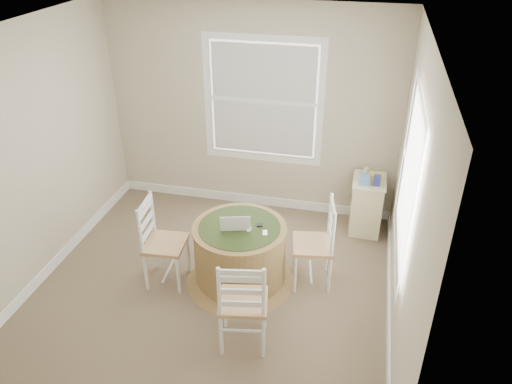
% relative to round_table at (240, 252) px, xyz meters
% --- Properties ---
extents(room, '(3.64, 3.64, 2.64)m').
position_rel_round_table_xyz_m(room, '(-0.09, -0.05, 0.93)').
color(room, '#74644A').
rests_on(room, ground).
extents(round_table, '(1.14, 1.14, 0.68)m').
position_rel_round_table_xyz_m(round_table, '(0.00, 0.00, 0.00)').
color(round_table, olive).
rests_on(round_table, ground).
extents(chair_left, '(0.43, 0.45, 0.95)m').
position_rel_round_table_xyz_m(chair_left, '(-0.74, -0.17, 0.10)').
color(chair_left, white).
rests_on(chair_left, ground).
extents(chair_near, '(0.49, 0.47, 0.95)m').
position_rel_round_table_xyz_m(chair_near, '(0.25, -0.82, 0.10)').
color(chair_near, white).
rests_on(chair_near, ground).
extents(chair_right, '(0.47, 0.48, 0.95)m').
position_rel_round_table_xyz_m(chair_right, '(0.73, 0.16, 0.10)').
color(chair_right, white).
rests_on(chair_right, ground).
extents(laptop, '(0.36, 0.33, 0.21)m').
position_rel_round_table_xyz_m(laptop, '(-0.04, -0.01, 0.34)').
color(laptop, white).
rests_on(laptop, round_table).
extents(mouse, '(0.07, 0.10, 0.03)m').
position_rel_round_table_xyz_m(mouse, '(0.10, -0.03, 0.31)').
color(mouse, white).
rests_on(mouse, round_table).
extents(phone, '(0.06, 0.10, 0.02)m').
position_rel_round_table_xyz_m(phone, '(0.27, -0.05, 0.31)').
color(phone, '#B7BABF').
rests_on(phone, round_table).
extents(keys, '(0.07, 0.06, 0.02)m').
position_rel_round_table_xyz_m(keys, '(0.19, 0.06, 0.31)').
color(keys, black).
rests_on(keys, round_table).
extents(corner_chest, '(0.39, 0.52, 0.68)m').
position_rel_round_table_xyz_m(corner_chest, '(1.23, 1.31, -0.03)').
color(corner_chest, beige).
rests_on(corner_chest, ground).
extents(tissue_box, '(0.12, 0.12, 0.10)m').
position_rel_round_table_xyz_m(tissue_box, '(1.18, 1.22, 0.36)').
color(tissue_box, '#618FDF').
rests_on(tissue_box, corner_chest).
extents(box_yellow, '(0.15, 0.10, 0.06)m').
position_rel_round_table_xyz_m(box_yellow, '(1.29, 1.35, 0.34)').
color(box_yellow, '#E8D652').
rests_on(box_yellow, corner_chest).
extents(box_blue, '(0.08, 0.08, 0.12)m').
position_rel_round_table_xyz_m(box_blue, '(1.30, 1.21, 0.37)').
color(box_blue, navy).
rests_on(box_blue, corner_chest).
extents(cup_cream, '(0.07, 0.07, 0.09)m').
position_rel_round_table_xyz_m(cup_cream, '(1.19, 1.42, 0.35)').
color(cup_cream, beige).
rests_on(cup_cream, corner_chest).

